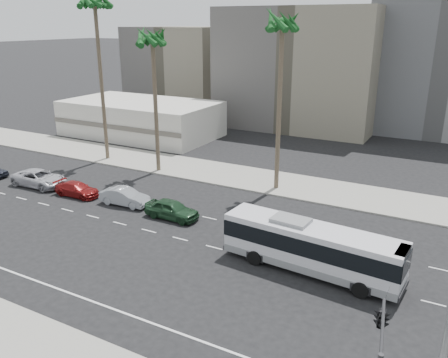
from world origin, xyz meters
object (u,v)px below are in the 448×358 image
Objects in this scene: car_a at (172,209)px; city_bus at (311,246)px; car_d at (39,178)px; palm_near at (282,28)px; car_b at (125,197)px; car_c at (77,189)px; streetlight_corner at (443,350)px; palm_mid at (152,42)px; palm_far at (95,5)px; traffic_signal at (381,326)px.

city_bus is at bearing -102.01° from car_a.
palm_near reaches higher than car_d.
car_c is at bearing 90.45° from car_b.
car_d is (-11.00, -0.15, 0.04)m from car_b.
streetlight_corner is 40.05m from palm_mid.
car_d is at bearing -87.12° from palm_far.
palm_mid reaches higher than city_bus.
car_d is at bearing 149.67° from traffic_signal.
car_d is at bearing 84.94° from car_c.
car_b is at bearing 147.86° from streetlight_corner.
traffic_signal reaches higher than car_c.
palm_far reaches higher than streetlight_corner.
palm_mid is at bearing 130.86° from traffic_signal.
car_d is at bearing -153.63° from palm_near.
palm_mid is (-8.75, 10.09, 13.05)m from car_a.
car_a is at bearing -92.68° from car_c.
palm_mid is (-28.04, 24.18, 8.73)m from traffic_signal.
city_bus is at bearing -103.95° from car_b.
car_a is 0.25× the size of palm_far.
car_c is at bearing -102.69° from palm_mid.
car_a is at bearing 142.79° from streetlight_corner.
car_d is at bearing 178.58° from city_bus.
streetlight_corner reaches higher than city_bus.
car_c is (-11.00, 0.08, -0.14)m from car_a.
car_b is at bearing -135.00° from palm_near.
palm_near reaches higher than palm_mid.
palm_near is 13.87m from palm_mid.
traffic_signal is at bearing -40.77° from palm_mid.
palm_mid is at bearing -6.47° from palm_far.
streetlight_corner is (21.41, -14.89, 4.66)m from car_a.
streetlight_corner is at bearing -124.68° from car_a.
city_bus is 18.92m from car_b.
car_d is (-5.50, 0.27, 0.15)m from car_c.
palm_mid is (-3.25, 9.59, 13.09)m from car_b.
city_bus is 28.10m from palm_mid.
city_bus is 1.26× the size of streetlight_corner.
car_c is 0.27× the size of palm_near.
palm_mid is (-30.16, 24.98, 8.39)m from streetlight_corner.
palm_mid reaches higher than car_a.
car_b is at bearing 174.59° from city_bus.
palm_far is (-6.04, 10.95, 16.90)m from car_c.
car_c is at bearing 89.73° from car_a.
city_bus reaches higher than car_d.
traffic_signal is 0.32× the size of palm_far.
streetlight_corner is 1.58× the size of traffic_signal.
car_c is 24.32m from palm_near.
palm_far reaches higher than palm_mid.
streetlight_corner reaches higher than traffic_signal.
streetlight_corner is at bearing -57.66° from palm_near.
palm_far is at bearing 26.59° from car_c.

